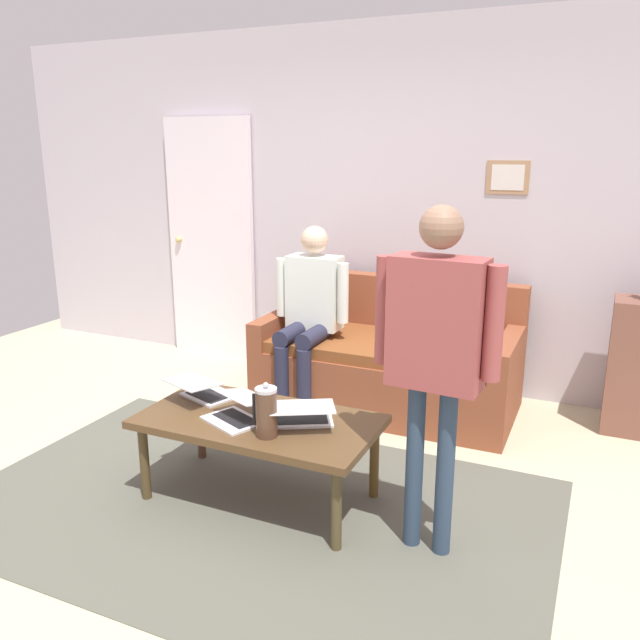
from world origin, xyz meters
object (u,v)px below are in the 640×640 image
(person_standing, at_px, (436,339))
(laptop_center, at_px, (204,391))
(french_press, at_px, (266,412))
(coffee_table, at_px, (259,426))
(laptop_right, at_px, (238,412))
(laptop_left, at_px, (301,415))
(person_seated, at_px, (310,306))
(interior_door, at_px, (211,240))
(couch, at_px, (389,363))

(person_standing, bearing_deg, laptop_center, -7.65)
(french_press, bearing_deg, coffee_table, -50.05)
(laptop_right, bearing_deg, laptop_left, -162.82)
(coffee_table, bearing_deg, french_press, 129.95)
(person_standing, relative_size, person_seated, 1.24)
(laptop_center, distance_m, person_seated, 1.21)
(french_press, height_order, person_seated, person_seated)
(interior_door, height_order, coffee_table, interior_door)
(person_standing, bearing_deg, person_seated, -47.79)
(coffee_table, distance_m, laptop_right, 0.14)
(interior_door, relative_size, french_press, 7.45)
(person_seated, bearing_deg, interior_door, -28.95)
(laptop_right, distance_m, person_standing, 1.13)
(interior_door, bearing_deg, couch, 165.05)
(interior_door, bearing_deg, laptop_right, 126.11)
(couch, height_order, coffee_table, couch)
(laptop_center, bearing_deg, laptop_left, 173.12)
(laptop_left, bearing_deg, coffee_table, 8.12)
(laptop_center, bearing_deg, couch, -113.53)
(french_press, relative_size, person_standing, 0.17)
(laptop_center, bearing_deg, person_seated, -94.57)
(laptop_left, relative_size, laptop_center, 1.12)
(laptop_left, distance_m, laptop_center, 0.64)
(laptop_left, xyz_separation_m, laptop_right, (0.31, 0.10, -0.00))
(person_standing, bearing_deg, laptop_left, -8.36)
(couch, height_order, person_seated, person_seated)
(coffee_table, distance_m, laptop_center, 0.43)
(french_press, relative_size, person_seated, 0.22)
(person_standing, bearing_deg, interior_door, -39.47)
(laptop_right, bearing_deg, person_seated, -80.38)
(laptop_right, xyz_separation_m, person_seated, (0.23, -1.36, 0.23))
(french_press, bearing_deg, laptop_center, -26.90)
(interior_door, relative_size, laptop_center, 5.05)
(person_standing, distance_m, person_seated, 1.86)
(laptop_left, bearing_deg, laptop_center, -6.88)
(coffee_table, height_order, laptop_left, laptop_left)
(person_seated, bearing_deg, laptop_right, 99.62)
(coffee_table, bearing_deg, laptop_left, -171.88)
(couch, xyz_separation_m, french_press, (0.06, 1.69, 0.27))
(couch, height_order, laptop_center, couch)
(couch, bearing_deg, coffee_table, 82.32)
(person_seated, bearing_deg, coffee_table, 103.65)
(interior_door, xyz_separation_m, person_standing, (-2.51, 2.07, -0.01))
(laptop_center, height_order, laptop_right, laptop_right)
(couch, xyz_separation_m, laptop_center, (0.61, 1.41, 0.20))
(laptop_center, xyz_separation_m, laptop_right, (-0.32, 0.17, -0.00))
(laptop_right, relative_size, person_seated, 0.30)
(laptop_left, height_order, french_press, french_press)
(coffee_table, bearing_deg, couch, -97.68)
(laptop_right, bearing_deg, interior_door, -53.89)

